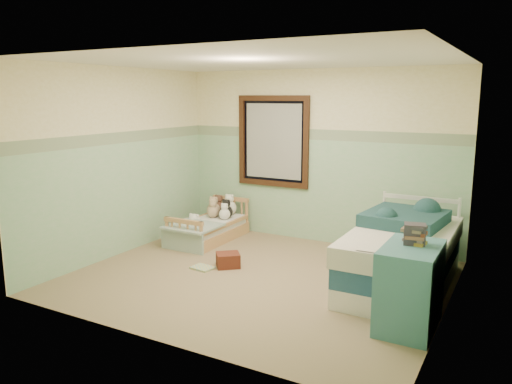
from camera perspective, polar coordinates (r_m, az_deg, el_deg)
The scene contains 29 objects.
floor at distance 6.02m, azimuth 0.17°, elevation -9.81°, with size 4.20×3.60×0.02m, color #8B7A5A.
ceiling at distance 5.65m, azimuth 0.18°, elevation 14.86°, with size 4.20×3.60×0.02m, color silver.
wall_back at distance 7.32m, azimuth 6.98°, elevation 3.98°, with size 4.20×0.04×2.50m, color beige.
wall_front at distance 4.24m, azimuth -11.61°, elevation -1.15°, with size 4.20×0.04×2.50m, color beige.
wall_left at distance 6.95m, azimuth -15.21°, elevation 3.32°, with size 0.04×3.60×2.50m, color beige.
wall_right at distance 5.05m, azimuth 21.54°, elevation 0.23°, with size 0.04×3.60×2.50m, color beige.
wainscot_mint at distance 7.38m, azimuth 6.85°, elevation 0.11°, with size 4.20×0.01×1.50m, color #81BA87.
border_strip at distance 7.27m, azimuth 7.00°, elevation 6.51°, with size 4.20×0.01×0.15m, color #46654D.
window_frame at distance 7.55m, azimuth 1.95°, elevation 5.79°, with size 1.16×0.06×1.36m, color black.
window_blinds at distance 7.56m, azimuth 1.99°, elevation 5.79°, with size 0.92×0.01×1.12m, color #B6B6AE.
toddler_bed_frame at distance 7.55m, azimuth -5.36°, elevation -4.82°, with size 0.65×1.30×0.17m, color #9B6948.
toddler_mattress at distance 7.51m, azimuth -5.38°, elevation -3.77°, with size 0.59×1.24×0.12m, color white.
patchwork_quilt at distance 7.17m, azimuth -7.21°, elevation -3.89°, with size 0.70×0.65×0.03m, color #5F8DAF.
plush_bed_brown at distance 7.96m, azimuth -4.27°, elevation -1.72°, with size 0.20×0.20×0.20m, color brown.
plush_bed_white at distance 7.85m, azimuth -3.05°, elevation -1.81°, with size 0.22×0.22×0.22m, color white.
plush_bed_tan at distance 7.75m, azimuth -4.85°, elevation -2.03°, with size 0.21×0.21×0.21m, color tan.
plush_bed_dark at distance 7.63m, azimuth -3.41°, elevation -2.27°, with size 0.20×0.20×0.20m, color black.
plush_floor_cream at distance 7.64m, azimuth -7.04°, elevation -4.31°, with size 0.26×0.26×0.26m, color white.
plush_floor_tan at distance 7.55m, azimuth -8.59°, elevation -4.64°, with size 0.23×0.23×0.23m, color tan.
twin_bed_frame at distance 5.93m, azimuth 16.12°, elevation -9.36°, with size 0.98×1.96×0.22m, color white.
twin_boxspring at distance 5.86m, azimuth 16.23°, elevation -7.34°, with size 0.98×1.96×0.22m, color navy.
twin_mattress at distance 5.80m, azimuth 16.34°, elevation -5.27°, with size 1.02×2.00×0.22m, color #F0E4D0.
teal_blanket at distance 6.04m, azimuth 16.60°, elevation -2.86°, with size 0.83×0.88×0.14m, color #16383E.
dresser at distance 4.89m, azimuth 17.12°, elevation -10.31°, with size 0.49×0.78×0.78m, color teal.
book_stack at distance 4.81m, azimuth 17.63°, elevation -4.59°, with size 0.19×0.15×0.19m, color #422F2C.
red_pillow at distance 6.36m, azimuth -3.20°, elevation -7.75°, with size 0.28×0.25×0.18m, color maroon.
floor_book at distance 6.34m, azimuth -6.11°, elevation -8.59°, with size 0.27×0.21×0.02m, color yellow.
extra_plush_0 at distance 7.55m, azimuth -3.60°, elevation -2.52°, with size 0.17×0.17×0.17m, color white.
extra_plush_1 at distance 7.69m, azimuth -4.92°, elevation -2.25°, with size 0.18×0.18×0.18m, color tan.
Camera 1 is at (2.71, -4.94, 2.12)m, focal length 35.10 mm.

